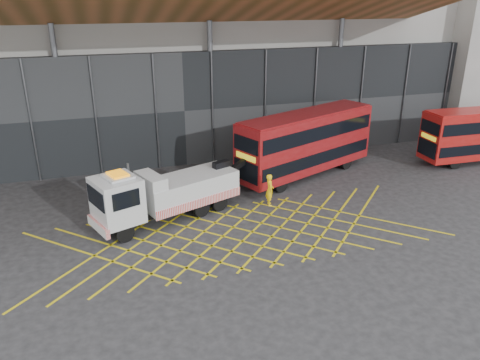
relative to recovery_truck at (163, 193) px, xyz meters
name	(u,v)px	position (x,y,z in m)	size (l,w,h in m)	color
ground_plane	(193,241)	(0.95, -2.87, -1.57)	(120.00, 120.00, 0.00)	#242426
road_markings	(238,234)	(3.35, -2.87, -1.56)	(21.56, 7.16, 0.01)	yellow
construction_building	(163,30)	(2.87, 15.53, 7.41)	(55.00, 23.97, 18.00)	gray
recovery_truck	(163,193)	(0.00, 0.00, 0.00)	(9.54, 5.10, 3.40)	black
bus_towed	(306,141)	(10.31, 3.96, 0.86)	(10.85, 6.38, 4.37)	maroon
worker	(270,190)	(6.23, 0.05, -0.60)	(0.71, 0.46, 1.93)	yellow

